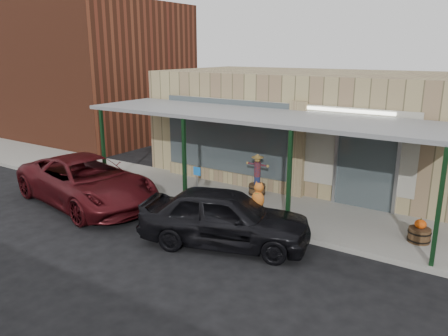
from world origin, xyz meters
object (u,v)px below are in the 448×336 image
Objects in this scene: barrel_scarecrow at (257,181)px; car_maroon at (87,181)px; parked_sedan at (225,217)px; barrel_pumpkin at (419,233)px; handicap_sign at (197,181)px.

barrel_scarecrow reaches higher than car_maroon.
barrel_pumpkin is at bearing -76.53° from parked_sedan.
handicap_sign is at bearing -55.71° from car_maroon.
barrel_scarecrow is at bearing -41.33° from car_maroon.
handicap_sign is 0.23× the size of car_maroon.
barrel_pumpkin is at bearing 7.58° from handicap_sign.
parked_sedan is 5.60m from car_maroon.
barrel_scarecrow reaches higher than handicap_sign.
car_maroon is at bearing -154.08° from barrel_scarecrow.
barrel_pumpkin is 0.13× the size of car_maroon.
parked_sedan is at bearing -80.94° from car_maroon.
handicap_sign is 0.27× the size of parked_sedan.
car_maroon is at bearing -165.79° from barrel_pumpkin.
barrel_pumpkin is 6.60m from handicap_sign.
parked_sedan is (-4.35, -2.64, 0.38)m from barrel_pumpkin.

